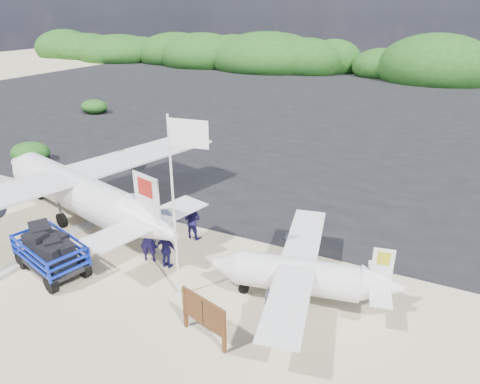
{
  "coord_description": "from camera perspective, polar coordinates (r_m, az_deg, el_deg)",
  "views": [
    {
      "loc": [
        9.06,
        -9.35,
        9.03
      ],
      "look_at": [
        1.91,
        5.45,
        1.88
      ],
      "focal_mm": 32.0,
      "sensor_mm": 36.0,
      "label": 1
    }
  ],
  "objects": [
    {
      "name": "crew_c",
      "position": [
        16.22,
        -9.76,
        -7.58
      ],
      "size": [
        0.88,
        0.38,
        1.5
      ],
      "primitive_type": "imported",
      "rotation": [
        0.0,
        0.0,
        3.13
      ],
      "color": "#171246",
      "rests_on": "ground"
    },
    {
      "name": "crew_a",
      "position": [
        16.67,
        -12.18,
        -6.2
      ],
      "size": [
        0.79,
        0.65,
        1.84
      ],
      "primitive_type": "imported",
      "rotation": [
        0.0,
        0.0,
        3.5
      ],
      "color": "#171246",
      "rests_on": "ground"
    },
    {
      "name": "crew_b",
      "position": [
        18.04,
        -6.38,
        -3.71
      ],
      "size": [
        0.8,
        0.63,
        1.65
      ],
      "primitive_type": "imported",
      "rotation": [
        0.0,
        0.0,
        3.14
      ],
      "color": "#171246",
      "rests_on": "ground"
    },
    {
      "name": "asphalt_apron",
      "position": [
        41.38,
        12.71,
        10.32
      ],
      "size": [
        90.0,
        50.0,
        0.04
      ],
      "primitive_type": null,
      "color": "#B2B2B2",
      "rests_on": "ground"
    },
    {
      "name": "baggage_cart",
      "position": [
        17.52,
        -23.51,
        -9.73
      ],
      "size": [
        3.55,
        2.61,
        1.59
      ],
      "primitive_type": null,
      "rotation": [
        0.0,
        0.0,
        -0.28
      ],
      "color": "#0C24B6",
      "rests_on": "ground"
    },
    {
      "name": "signboard",
      "position": [
        13.41,
        -4.74,
        -18.92
      ],
      "size": [
        1.81,
        0.67,
        1.51
      ],
      "primitive_type": null,
      "rotation": [
        0.0,
        0.0,
        -0.28
      ],
      "color": "brown",
      "rests_on": "ground"
    },
    {
      "name": "flagpole",
      "position": [
        15.13,
        -8.05,
        -13.41
      ],
      "size": [
        1.3,
        0.67,
        6.24
      ],
      "primitive_type": null,
      "rotation": [
        0.0,
        0.0,
        0.12
      ],
      "color": "white",
      "rests_on": "ground"
    },
    {
      "name": "aircraft_large",
      "position": [
        32.24,
        25.59,
        4.89
      ],
      "size": [
        18.64,
        18.64,
        4.57
      ],
      "primitive_type": null,
      "rotation": [
        0.0,
        0.0,
        2.88
      ],
      "color": "#B2B2B2",
      "rests_on": "ground"
    },
    {
      "name": "ground",
      "position": [
        15.84,
        -15.31,
        -12.21
      ],
      "size": [
        160.0,
        160.0,
        0.0
      ],
      "primitive_type": "plane",
      "color": "beige"
    },
    {
      "name": "aircraft_small",
      "position": [
        44.14,
        3.66,
        11.64
      ],
      "size": [
        7.47,
        7.47,
        2.3
      ],
      "primitive_type": null,
      "rotation": [
        0.0,
        0.0,
        3.33
      ],
      "color": "#B2B2B2",
      "rests_on": "ground"
    },
    {
      "name": "vegetation_band",
      "position": [
        65.61,
        18.19,
        14.46
      ],
      "size": [
        124.0,
        8.0,
        4.4
      ],
      "primitive_type": null,
      "color": "#B2B2B2",
      "rests_on": "ground"
    }
  ]
}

